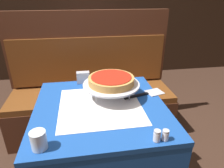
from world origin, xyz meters
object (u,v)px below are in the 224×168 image
object	(u,v)px
pepper_shaker	(165,135)
condiment_caddy	(91,39)
salt_shaker	(157,136)
booth_bench	(92,100)
deep_dish_pizza	(111,80)
napkin_holder	(83,77)
pizza_server	(146,94)
dining_table_front	(101,120)
water_glass_near	(39,140)
dining_table_rear	(94,49)
pizza_pan_stand	(111,85)

from	to	relation	value
pepper_shaker	condiment_caddy	bearing A→B (deg)	95.93
salt_shaker	condiment_caddy	world-z (taller)	condiment_caddy
booth_bench	deep_dish_pizza	world-z (taller)	booth_bench
napkin_holder	condiment_caddy	distance (m)	1.39
pizza_server	condiment_caddy	distance (m)	1.68
dining_table_front	pizza_server	size ratio (longest dim) A/B	2.70
water_glass_near	condiment_caddy	distance (m)	2.12
deep_dish_pizza	napkin_holder	bearing A→B (deg)	124.42
dining_table_rear	napkin_holder	world-z (taller)	napkin_holder
pizza_server	water_glass_near	size ratio (longest dim) A/B	3.38
water_glass_near	condiment_caddy	bearing A→B (deg)	79.81
pizza_pan_stand	napkin_holder	distance (m)	0.33
dining_table_front	napkin_holder	distance (m)	0.42
booth_bench	condiment_caddy	world-z (taller)	booth_bench
dining_table_front	deep_dish_pizza	distance (m)	0.28
pepper_shaker	napkin_holder	world-z (taller)	napkin_holder
deep_dish_pizza	water_glass_near	bearing A→B (deg)	-132.76
pizza_server	pepper_shaker	distance (m)	0.48
dining_table_front	pepper_shaker	size ratio (longest dim) A/B	14.71
dining_table_front	condiment_caddy	distance (m)	1.76
pizza_pan_stand	deep_dish_pizza	world-z (taller)	deep_dish_pizza
dining_table_front	booth_bench	distance (m)	0.83
salt_shaker	deep_dish_pizza	bearing A→B (deg)	107.22
salt_shaker	pepper_shaker	bearing A→B (deg)	-0.00
water_glass_near	napkin_holder	distance (m)	0.74
pepper_shaker	dining_table_front	bearing A→B (deg)	126.65
dining_table_rear	napkin_holder	xyz separation A→B (m)	(-0.19, -1.44, 0.16)
pizza_pan_stand	salt_shaker	size ratio (longest dim) A/B	6.33
deep_dish_pizza	salt_shaker	world-z (taller)	deep_dish_pizza
napkin_holder	dining_table_front	bearing A→B (deg)	-75.52
booth_bench	pepper_shaker	distance (m)	1.26
booth_bench	pepper_shaker	xyz separation A→B (m)	(0.29, -1.15, 0.42)
pizza_server	water_glass_near	distance (m)	0.78
napkin_holder	condiment_caddy	bearing A→B (deg)	83.69
deep_dish_pizza	condiment_caddy	xyz separation A→B (m)	(-0.03, 1.65, -0.08)
pizza_pan_stand	pizza_server	distance (m)	0.26
dining_table_front	deep_dish_pizza	bearing A→B (deg)	49.61
dining_table_rear	water_glass_near	world-z (taller)	water_glass_near
condiment_caddy	dining_table_front	bearing A→B (deg)	-91.87
dining_table_front	salt_shaker	xyz separation A→B (m)	(0.24, -0.37, 0.15)
pizza_server	dining_table_rear	bearing A→B (deg)	97.96
dining_table_front	napkin_holder	bearing A→B (deg)	104.48
booth_bench	pizza_pan_stand	xyz separation A→B (m)	(0.10, -0.68, 0.49)
booth_bench	napkin_holder	xyz separation A→B (m)	(-0.08, -0.41, 0.44)
pizza_server	pepper_shaker	size ratio (longest dim) A/B	5.44
dining_table_rear	water_glass_near	bearing A→B (deg)	-100.88
dining_table_front	booth_bench	xyz separation A→B (m)	(-0.01, 0.78, -0.28)
pizza_server	salt_shaker	bearing A→B (deg)	-101.64
salt_shaker	napkin_holder	size ratio (longest dim) A/B	0.60
booth_bench	pepper_shaker	world-z (taller)	booth_bench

